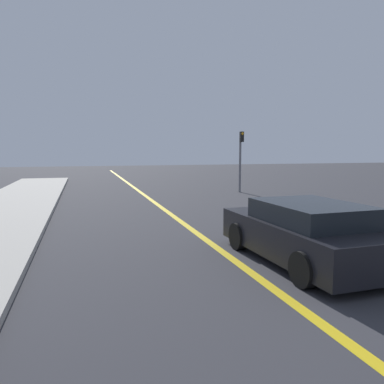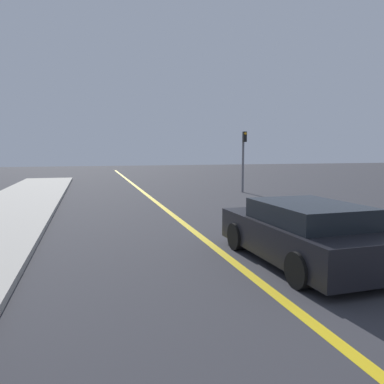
% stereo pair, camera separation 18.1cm
% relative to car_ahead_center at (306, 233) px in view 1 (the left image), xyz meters
% --- Properties ---
extents(road_center_line, '(0.20, 60.00, 0.01)m').
position_rel_car_ahead_center_xyz_m(road_center_line, '(-1.37, 6.19, -0.62)').
color(road_center_line, gold).
rests_on(road_center_line, ground_plane).
extents(car_ahead_center, '(2.12, 4.19, 1.26)m').
position_rel_car_ahead_center_xyz_m(car_ahead_center, '(0.00, 0.00, 0.00)').
color(car_ahead_center, black).
rests_on(car_ahead_center, ground_plane).
extents(traffic_light, '(0.18, 0.40, 3.27)m').
position_rel_car_ahead_center_xyz_m(traffic_light, '(3.86, 12.15, 1.44)').
color(traffic_light, slate).
rests_on(traffic_light, ground_plane).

